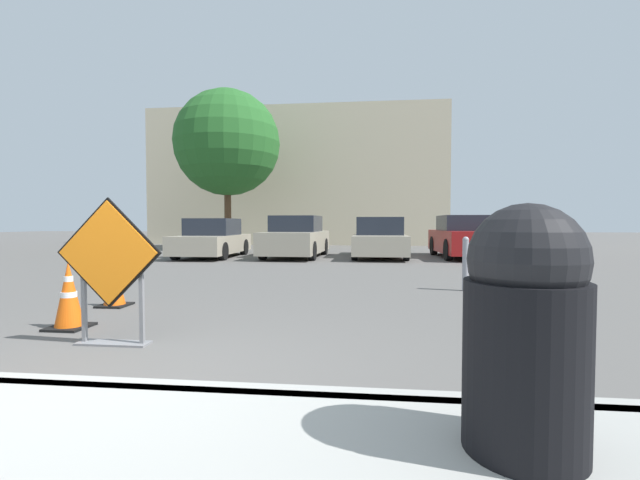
# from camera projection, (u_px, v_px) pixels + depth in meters

# --- Properties ---
(ground_plane) EXTENTS (96.00, 96.00, 0.00)m
(ground_plane) POSITION_uv_depth(u_px,v_px,m) (305.00, 264.00, 12.89)
(ground_plane) COLOR #565451
(curb_lip) EXTENTS (25.18, 0.20, 0.14)m
(curb_lip) POSITION_uv_depth(u_px,v_px,m) (93.00, 391.00, 2.95)
(curb_lip) COLOR #999993
(curb_lip) RESTS_ON ground_plane
(road_closed_sign) EXTENTS (1.10, 0.20, 1.49)m
(road_closed_sign) POSITION_uv_depth(u_px,v_px,m) (109.00, 265.00, 4.28)
(road_closed_sign) COLOR black
(road_closed_sign) RESTS_ON ground_plane
(traffic_cone_nearest) EXTENTS (0.43, 0.43, 0.80)m
(traffic_cone_nearest) POSITION_uv_depth(u_px,v_px,m) (69.00, 295.00, 5.00)
(traffic_cone_nearest) COLOR black
(traffic_cone_nearest) RESTS_ON ground_plane
(traffic_cone_second) EXTENTS (0.41, 0.41, 0.68)m
(traffic_cone_second) POSITION_uv_depth(u_px,v_px,m) (114.00, 284.00, 6.34)
(traffic_cone_second) COLOR black
(traffic_cone_second) RESTS_ON ground_plane
(parked_car_nearest) EXTENTS (1.88, 4.12, 1.40)m
(parked_car_nearest) POSITION_uv_depth(u_px,v_px,m) (213.00, 239.00, 15.54)
(parked_car_nearest) COLOR #A39984
(parked_car_nearest) RESTS_ON ground_plane
(parked_car_second) EXTENTS (2.04, 4.35, 1.50)m
(parked_car_second) POSITION_uv_depth(u_px,v_px,m) (296.00, 238.00, 15.53)
(parked_car_second) COLOR #A39984
(parked_car_second) RESTS_ON ground_plane
(parked_car_third) EXTENTS (1.92, 4.48, 1.45)m
(parked_car_third) POSITION_uv_depth(u_px,v_px,m) (380.00, 239.00, 15.49)
(parked_car_third) COLOR #A39984
(parked_car_third) RESTS_ON ground_plane
(parked_car_fourth) EXTENTS (2.01, 4.28, 1.51)m
(parked_car_fourth) POSITION_uv_depth(u_px,v_px,m) (465.00, 238.00, 15.25)
(parked_car_fourth) COLOR maroon
(parked_car_fourth) RESTS_ON ground_plane
(trash_bin) EXTENTS (0.57, 0.57, 1.19)m
(trash_bin) POSITION_uv_depth(u_px,v_px,m) (525.00, 327.00, 2.03)
(trash_bin) COLOR black
(trash_bin) RESTS_ON sidewalk_strip
(bollard_nearest) EXTENTS (0.12, 0.12, 0.99)m
(bollard_nearest) POSITION_uv_depth(u_px,v_px,m) (465.00, 262.00, 7.78)
(bollard_nearest) COLOR gray
(bollard_nearest) RESTS_ON ground_plane
(bollard_second) EXTENTS (0.12, 0.12, 1.10)m
(bollard_second) POSITION_uv_depth(u_px,v_px,m) (561.00, 260.00, 7.60)
(bollard_second) COLOR gray
(bollard_second) RESTS_ON ground_plane
(building_facade_backdrop) EXTENTS (17.25, 5.00, 7.88)m
(building_facade_backdrop) POSITION_uv_depth(u_px,v_px,m) (300.00, 179.00, 26.36)
(building_facade_backdrop) COLOR beige
(building_facade_backdrop) RESTS_ON ground_plane
(street_tree_behind_lot) EXTENTS (4.93, 4.93, 7.46)m
(street_tree_behind_lot) POSITION_uv_depth(u_px,v_px,m) (227.00, 143.00, 20.02)
(street_tree_behind_lot) COLOR #513823
(street_tree_behind_lot) RESTS_ON ground_plane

